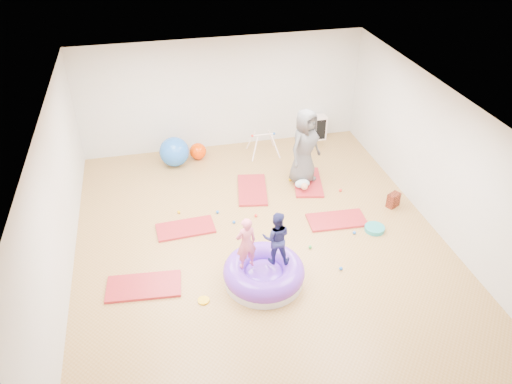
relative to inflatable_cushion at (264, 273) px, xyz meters
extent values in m
cube|color=olive|center=(0.20, 1.17, -0.18)|extent=(7.00, 8.00, 0.01)
cube|color=white|center=(0.20, 1.17, 2.62)|extent=(7.00, 8.00, 0.01)
cube|color=silver|center=(0.20, 5.17, 1.22)|extent=(7.00, 0.01, 2.80)
cube|color=silver|center=(0.20, -2.83, 1.22)|extent=(7.00, 0.01, 2.80)
cube|color=silver|center=(-3.30, 1.17, 1.22)|extent=(0.01, 8.00, 2.80)
cube|color=silver|center=(3.70, 1.17, 1.22)|extent=(0.01, 8.00, 2.80)
cube|color=#AA2F17|center=(-2.06, 0.30, -0.15)|extent=(1.33, 0.75, 0.05)
cube|color=#AA2F17|center=(-1.18, 1.79, -0.15)|extent=(1.17, 0.63, 0.05)
cube|color=#AA2F17|center=(0.44, 2.86, -0.15)|extent=(0.83, 1.33, 0.05)
cube|color=#AA2F17|center=(1.88, 1.36, -0.15)|extent=(1.21, 0.66, 0.05)
cube|color=#AA2F17|center=(1.74, 2.88, -0.15)|extent=(0.86, 1.34, 0.05)
cylinder|color=silver|center=(0.00, 0.00, -0.10)|extent=(1.38, 1.38, 0.16)
torus|color=#6C31CF|center=(0.00, 0.00, 0.05)|extent=(1.43, 1.43, 0.38)
ellipsoid|color=#6C31CF|center=(0.00, 0.00, -0.04)|extent=(0.76, 0.76, 0.34)
imported|color=#E56783|center=(-0.30, 0.05, 0.74)|extent=(0.41, 0.31, 1.01)
imported|color=navy|center=(0.23, 0.07, 0.74)|extent=(0.57, 0.49, 1.00)
imported|color=#4D4D4E|center=(1.65, 2.96, 0.75)|extent=(1.02, 0.93, 1.75)
ellipsoid|color=silver|center=(1.54, 2.67, -0.03)|extent=(0.34, 0.22, 0.19)
sphere|color=tan|center=(1.54, 2.51, 0.00)|extent=(0.16, 0.16, 0.16)
sphere|color=#DDA400|center=(1.38, 3.06, -0.14)|extent=(0.07, 0.07, 0.07)
sphere|color=red|center=(0.29, 1.88, -0.14)|extent=(0.07, 0.07, 0.07)
sphere|color=blue|center=(-0.46, 2.18, -0.14)|extent=(0.07, 0.07, 0.07)
sphere|color=blue|center=(-0.20, 1.76, -0.14)|extent=(0.07, 0.07, 0.07)
sphere|color=green|center=(1.07, 0.66, -0.14)|extent=(0.07, 0.07, 0.07)
sphere|color=red|center=(2.35, 2.39, -0.14)|extent=(0.07, 0.07, 0.07)
sphere|color=blue|center=(2.07, 0.88, -0.14)|extent=(0.07, 0.07, 0.07)
sphere|color=blue|center=(1.42, -0.04, -0.14)|extent=(0.07, 0.07, 0.07)
sphere|color=#DDA400|center=(-1.26, 2.36, -0.14)|extent=(0.07, 0.07, 0.07)
sphere|color=blue|center=(-1.13, 4.41, 0.18)|extent=(0.71, 0.71, 0.71)
sphere|color=#ED3B00|center=(-0.55, 4.59, 0.03)|extent=(0.41, 0.41, 0.41)
cylinder|color=white|center=(0.80, 4.19, 0.13)|extent=(0.21, 0.22, 0.57)
cylinder|color=white|center=(0.80, 4.68, 0.13)|extent=(0.21, 0.22, 0.57)
cylinder|color=white|center=(1.33, 4.19, 0.13)|extent=(0.21, 0.22, 0.57)
cylinder|color=white|center=(1.33, 4.68, 0.13)|extent=(0.21, 0.22, 0.57)
cylinder|color=white|center=(1.07, 4.43, 0.38)|extent=(0.55, 0.03, 0.03)
sphere|color=red|center=(0.79, 4.43, 0.38)|extent=(0.07, 0.07, 0.07)
sphere|color=blue|center=(1.34, 4.43, 0.38)|extent=(0.07, 0.07, 0.07)
cube|color=white|center=(2.57, 4.97, 0.15)|extent=(0.64, 0.31, 0.64)
cube|color=black|center=(2.57, 4.82, 0.15)|extent=(0.55, 0.02, 0.55)
cube|color=white|center=(2.57, 4.92, 0.15)|extent=(0.02, 0.22, 0.56)
cube|color=white|center=(2.57, 4.92, 0.15)|extent=(0.56, 0.22, 0.02)
cylinder|color=teal|center=(2.50, 0.90, -0.13)|extent=(0.40, 0.40, 0.09)
cube|color=#A5361C|center=(3.23, 1.60, -0.02)|extent=(0.32, 0.28, 0.32)
cylinder|color=#DDA400|center=(-1.10, -0.25, -0.16)|extent=(0.20, 0.20, 0.03)
camera|label=1|loc=(-1.59, -6.26, 5.98)|focal=35.00mm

